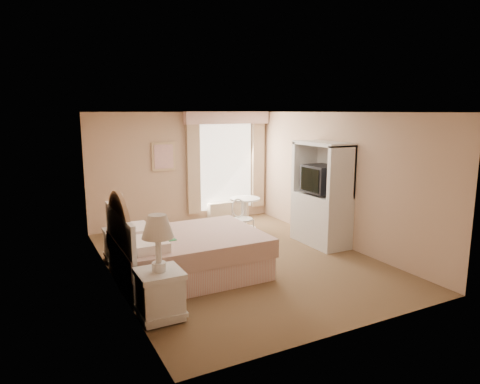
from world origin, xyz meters
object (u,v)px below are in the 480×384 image
round_table (245,208)px  nightstand_far (119,236)px  bed (183,253)px  nightstand_near (160,281)px  armoire (322,202)px  cafe_chair (241,216)px

round_table → nightstand_far: bearing=-164.8°
bed → nightstand_near: size_ratio=1.69×
bed → nightstand_far: 1.38m
nightstand_far → round_table: nightstand_far is taller
bed → nightstand_near: bearing=-121.2°
nightstand_far → bed: bearing=-58.4°
nightstand_far → armoire: size_ratio=0.58×
nightstand_near → armoire: size_ratio=0.66×
cafe_chair → armoire: bearing=-61.1°
nightstand_near → bed: bearing=58.8°
cafe_chair → bed: bearing=-164.6°
bed → round_table: size_ratio=3.21×
round_table → armoire: (0.81, -1.59, 0.36)m
nightstand_far → cafe_chair: nightstand_far is taller
cafe_chair → armoire: size_ratio=0.41×
bed → cafe_chair: bearing=38.1°
nightstand_near → armoire: bearing=23.1°
round_table → bed: bearing=-137.4°
nightstand_near → cafe_chair: (2.43, 2.53, -0.02)m
cafe_chair → armoire: (1.23, -0.97, 0.34)m
nightstand_near → armoire: armoire is taller
cafe_chair → nightstand_far: bearing=161.0°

